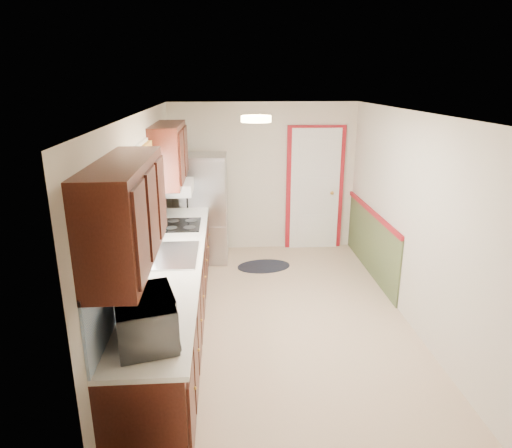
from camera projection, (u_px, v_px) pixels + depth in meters
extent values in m
cube|color=tan|center=(280.00, 321.00, 5.40)|extent=(3.20, 5.20, 0.12)
cube|color=white|center=(284.00, 113.00, 4.68)|extent=(3.20, 5.20, 0.12)
cube|color=beige|center=(263.00, 178.00, 7.42)|extent=(3.20, 0.10, 2.40)
cube|color=beige|center=(334.00, 354.00, 2.66)|extent=(3.20, 0.10, 2.40)
cube|color=beige|center=(145.00, 227.00, 4.94)|extent=(0.10, 5.20, 2.40)
cube|color=beige|center=(414.00, 222.00, 5.14)|extent=(0.10, 5.20, 2.40)
cube|color=#36130C|center=(173.00, 301.00, 4.90)|extent=(0.60, 4.00, 0.90)
cube|color=white|center=(172.00, 261.00, 4.76)|extent=(0.63, 4.00, 0.04)
cube|color=#5A9CDC|center=(141.00, 235.00, 4.65)|extent=(0.02, 4.00, 0.55)
cube|color=#36130C|center=(126.00, 213.00, 3.24)|extent=(0.35, 1.40, 0.75)
cube|color=#36130C|center=(169.00, 154.00, 5.81)|extent=(0.35, 1.20, 0.75)
cube|color=white|center=(140.00, 194.00, 4.63)|extent=(0.02, 1.00, 0.90)
cube|color=orange|center=(142.00, 160.00, 4.52)|extent=(0.05, 1.12, 0.24)
cube|color=#B7B7BC|center=(173.00, 255.00, 4.85)|extent=(0.52, 0.82, 0.02)
cube|color=white|center=(175.00, 187.00, 6.00)|extent=(0.45, 0.60, 0.15)
cube|color=maroon|center=(315.00, 189.00, 7.50)|extent=(0.94, 0.05, 2.08)
cube|color=white|center=(315.00, 190.00, 7.48)|extent=(0.80, 0.04, 2.00)
cube|color=#46532F|center=(371.00, 243.00, 6.65)|extent=(0.02, 2.30, 0.90)
cube|color=maroon|center=(373.00, 212.00, 6.50)|extent=(0.04, 2.30, 0.06)
cylinder|color=#FFD88C|center=(256.00, 119.00, 4.48)|extent=(0.30, 0.30, 0.06)
imported|color=white|center=(145.00, 314.00, 3.23)|extent=(0.48, 0.67, 0.41)
cube|color=#B7B7BC|center=(205.00, 208.00, 7.04)|extent=(0.72, 0.67, 1.66)
cylinder|color=black|center=(188.00, 221.00, 6.71)|extent=(0.02, 0.02, 1.16)
ellipsoid|color=black|center=(264.00, 266.00, 6.96)|extent=(0.87, 0.62, 0.01)
cube|color=black|center=(181.00, 225.00, 5.84)|extent=(0.48, 0.58, 0.02)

